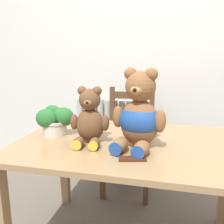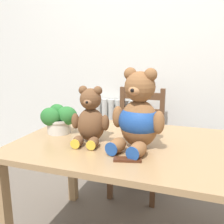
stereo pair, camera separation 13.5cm
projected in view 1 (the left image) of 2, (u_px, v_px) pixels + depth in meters
The scene contains 8 objects.
wall_back at pixel (150, 42), 2.23m from camera, with size 8.00×0.04×2.60m, color silver.
radiator at pixel (104, 141), 2.47m from camera, with size 0.56×0.10×0.77m.
dining_table at pixel (132, 157), 1.44m from camera, with size 1.29×0.86×0.70m.
wooden_chair_behind at pixel (129, 142), 2.18m from camera, with size 0.40×0.38×0.91m.
teddy_bear_left at pixel (90, 119), 1.38m from camera, with size 0.22×0.23×0.32m.
teddy_bear_right at pixel (139, 116), 1.31m from camera, with size 0.30×0.33×0.42m.
potted_plant at pixel (55, 120), 1.51m from camera, with size 0.22×0.17×0.18m.
chocolate_bar at pixel (132, 159), 1.17m from camera, with size 0.13×0.05×0.01m, color #472314.
Camera 1 is at (0.20, -0.90, 1.18)m, focal length 40.00 mm.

